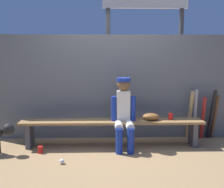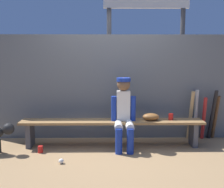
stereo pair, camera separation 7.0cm
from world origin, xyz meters
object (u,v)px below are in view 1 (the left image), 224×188
object	(u,v)px
bat_wood_tan	(190,115)
bat_aluminum_black	(211,115)
bat_aluminum_red	(203,118)
baseball	(62,161)
cup_on_ground	(40,150)
cup_on_bench	(171,116)
bat_wood_dark	(214,117)
bat_aluminum_silver	(195,114)
player_seated	(124,111)
baseball_glove	(151,117)
dugout_bench	(112,125)
scoreboard	(148,10)

from	to	relation	value
bat_wood_tan	bat_aluminum_black	xyz separation A→B (m)	(0.39, -0.01, 0.01)
bat_aluminum_red	baseball	xyz separation A→B (m)	(-2.40, -1.09, -0.36)
cup_on_ground	cup_on_bench	distance (m)	2.21
bat_wood_tan	bat_wood_dark	size ratio (longest dim) A/B	1.12
bat_wood_dark	bat_aluminum_silver	bearing A→B (deg)	178.77
player_seated	baseball	size ratio (longest dim) A/B	15.77
baseball	cup_on_bench	size ratio (longest dim) A/B	0.67
baseball_glove	cup_on_bench	xyz separation A→B (m)	(0.35, 0.03, -0.01)
baseball_glove	baseball	xyz separation A→B (m)	(-1.39, -0.76, -0.47)
dugout_bench	bat_wood_dark	bearing A→B (deg)	11.39
player_seated	bat_aluminum_silver	world-z (taller)	player_seated
dugout_bench	baseball_glove	size ratio (longest dim) A/B	10.98
bat_aluminum_black	scoreboard	world-z (taller)	scoreboard
baseball_glove	baseball	world-z (taller)	baseball_glove
bat_aluminum_black	baseball	size ratio (longest dim) A/B	12.59
cup_on_bench	bat_wood_tan	bearing A→B (deg)	35.22
bat_wood_tan	scoreboard	world-z (taller)	scoreboard
baseball	cup_on_bench	distance (m)	1.96
dugout_bench	bat_wood_dark	distance (m)	1.95
bat_wood_dark	cup_on_ground	size ratio (longest dim) A/B	7.42
dugout_bench	scoreboard	distance (m)	2.70
bat_aluminum_silver	bat_wood_dark	distance (m)	0.37
bat_aluminum_red	scoreboard	distance (m)	2.53
bat_aluminum_black	bat_wood_dark	size ratio (longest dim) A/B	1.14
bat_aluminum_silver	cup_on_ground	world-z (taller)	bat_aluminum_silver
bat_aluminum_black	cup_on_bench	distance (m)	0.88
baseball_glove	cup_on_bench	bearing A→B (deg)	5.08
player_seated	scoreboard	distance (m)	2.50
baseball_glove	scoreboard	xyz separation A→B (m)	(0.15, 1.45, 1.99)
bat_wood_dark	baseball	bearing A→B (deg)	-156.51
bat_wood_tan	cup_on_bench	size ratio (longest dim) A/B	8.28
bat_wood_dark	baseball	size ratio (longest dim) A/B	11.03
baseball_glove	baseball	bearing A→B (deg)	-151.20
baseball_glove	cup_on_ground	distance (m)	1.88
player_seated	baseball_glove	xyz separation A→B (m)	(0.46, 0.11, -0.13)
dugout_bench	bat_wood_tan	distance (m)	1.48
baseball_glove	bat_wood_dark	world-z (taller)	bat_wood_dark
player_seated	cup_on_bench	distance (m)	0.83
bat_aluminum_black	cup_on_ground	size ratio (longest dim) A/B	8.47
bat_wood_tan	bat_aluminum_red	xyz separation A→B (m)	(0.24, -0.01, -0.06)
bat_aluminum_silver	bat_aluminum_black	xyz separation A→B (m)	(0.28, -0.06, 0.00)
player_seated	baseball_glove	world-z (taller)	player_seated
dugout_bench	baseball	distance (m)	1.11
bat_wood_dark	bat_wood_tan	bearing A→B (deg)	-174.16
baseball_glove	cup_on_bench	world-z (taller)	baseball_glove
bat_wood_dark	baseball_glove	bearing A→B (deg)	-162.94
dugout_bench	cup_on_ground	xyz separation A→B (m)	(-1.14, -0.32, -0.30)
bat_aluminum_red	player_seated	bearing A→B (deg)	-163.74
dugout_bench	bat_aluminum_silver	world-z (taller)	bat_aluminum_silver
baseball_glove	bat_aluminum_silver	xyz separation A→B (m)	(0.89, 0.39, -0.05)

